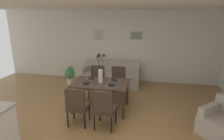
{
  "coord_description": "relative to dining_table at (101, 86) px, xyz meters",
  "views": [
    {
      "loc": [
        1.14,
        -3.62,
        2.38
      ],
      "look_at": [
        0.2,
        1.12,
        0.98
      ],
      "focal_mm": 30.19,
      "sensor_mm": 36.0,
      "label": 1
    }
  ],
  "objects": [
    {
      "name": "potted_plant",
      "position": [
        -1.56,
        1.62,
        -0.28
      ],
      "size": [
        0.36,
        0.36,
        0.67
      ],
      "color": "silver",
      "rests_on": "ground"
    },
    {
      "name": "framed_picture_left",
      "position": [
        -0.7,
        2.43,
        1.05
      ],
      "size": [
        0.35,
        0.03,
        0.36
      ],
      "color": "#B2ADA3"
    },
    {
      "name": "ground_plane",
      "position": [
        0.03,
        -0.75,
        -0.65
      ],
      "size": [
        9.0,
        9.0,
        0.0
      ],
      "primitive_type": "plane",
      "color": "olive"
    },
    {
      "name": "placemat_near_left",
      "position": [
        -0.32,
        -0.2,
        0.09
      ],
      "size": [
        0.32,
        0.32,
        0.01
      ],
      "primitive_type": "cylinder",
      "color": "#4C4742",
      "rests_on": "dining_table"
    },
    {
      "name": "dining_chair_far_left",
      "position": [
        0.3,
        -0.87,
        -0.14
      ],
      "size": [
        0.47,
        0.47,
        0.92
      ],
      "color": "#3D2D23",
      "rests_on": "ground"
    },
    {
      "name": "placemat_far_right",
      "position": [
        0.31,
        0.2,
        0.09
      ],
      "size": [
        0.32,
        0.32,
        0.01
      ],
      "primitive_type": "cylinder",
      "color": "#4C4742",
      "rests_on": "dining_table"
    },
    {
      "name": "centerpiece_vase",
      "position": [
        0.0,
        0.0,
        0.37
      ],
      "size": [
        0.21,
        0.23,
        0.73
      ],
      "color": "white",
      "rests_on": "dining_table"
    },
    {
      "name": "dining_chair_far_right",
      "position": [
        0.31,
        0.86,
        -0.14
      ],
      "size": [
        0.46,
        0.46,
        0.92
      ],
      "color": "#3D2D23",
      "rests_on": "ground"
    },
    {
      "name": "placemat_near_right",
      "position": [
        -0.32,
        0.2,
        0.09
      ],
      "size": [
        0.32,
        0.32,
        0.01
      ],
      "primitive_type": "cylinder",
      "color": "#4C4742",
      "rests_on": "dining_table"
    },
    {
      "name": "ceiling_panel",
      "position": [
        0.03,
        -0.35,
        1.99
      ],
      "size": [
        9.0,
        7.2,
        0.08
      ],
      "primitive_type": "cube",
      "color": "white"
    },
    {
      "name": "back_wall_panel",
      "position": [
        0.03,
        2.5,
        0.65
      ],
      "size": [
        9.0,
        0.1,
        2.6
      ],
      "primitive_type": "cube",
      "color": "silver",
      "rests_on": "ground"
    },
    {
      "name": "bowl_near_left",
      "position": [
        -0.32,
        -0.2,
        0.13
      ],
      "size": [
        0.17,
        0.17,
        0.07
      ],
      "color": "#2D2826",
      "rests_on": "dining_table"
    },
    {
      "name": "sofa",
      "position": [
        -0.12,
        1.88,
        -0.37
      ],
      "size": [
        1.99,
        0.84,
        0.8
      ],
      "color": "#B2A899",
      "rests_on": "ground"
    },
    {
      "name": "bowl_far_right",
      "position": [
        0.31,
        0.2,
        0.13
      ],
      "size": [
        0.17,
        0.17,
        0.07
      ],
      "color": "#2D2826",
      "rests_on": "dining_table"
    },
    {
      "name": "dining_chair_near_right",
      "position": [
        -0.34,
        0.84,
        -0.14
      ],
      "size": [
        0.46,
        0.46,
        0.92
      ],
      "color": "#3D2D23",
      "rests_on": "ground"
    },
    {
      "name": "dining_chair_near_left",
      "position": [
        -0.31,
        -0.86,
        -0.14
      ],
      "size": [
        0.46,
        0.46,
        0.92
      ],
      "color": "#3D2D23",
      "rests_on": "ground"
    },
    {
      "name": "dining_table",
      "position": [
        0.0,
        0.0,
        0.0
      ],
      "size": [
        1.4,
        0.9,
        0.74
      ],
      "color": "#3D2D23",
      "rests_on": "ground"
    },
    {
      "name": "bowl_far_left",
      "position": [
        0.31,
        -0.2,
        0.13
      ],
      "size": [
        0.17,
        0.17,
        0.07
      ],
      "color": "#2D2826",
      "rests_on": "dining_table"
    },
    {
      "name": "placemat_far_left",
      "position": [
        0.31,
        -0.2,
        0.09
      ],
      "size": [
        0.32,
        0.32,
        0.01
      ],
      "primitive_type": "cylinder",
      "color": "#4C4742",
      "rests_on": "dining_table"
    },
    {
      "name": "framed_picture_center",
      "position": [
        0.7,
        2.43,
        1.05
      ],
      "size": [
        0.42,
        0.03,
        0.29
      ],
      "color": "#B2ADA3"
    },
    {
      "name": "bowl_near_right",
      "position": [
        -0.32,
        0.2,
        0.13
      ],
      "size": [
        0.17,
        0.17,
        0.07
      ],
      "color": "#2D2826",
      "rests_on": "dining_table"
    }
  ]
}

